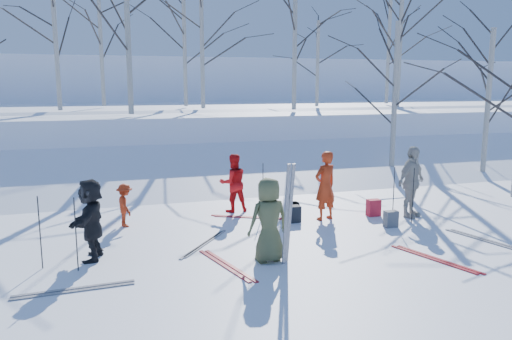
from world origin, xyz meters
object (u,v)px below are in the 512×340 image
object	(u,v)px
skier_red_north	(325,186)
backpack_grey	(391,219)
backpack_red	(373,208)
backpack_dark	(293,214)
dog	(294,206)
skier_redor_behind	(233,183)
skier_red_seated	(125,205)
skier_olive_center	(269,220)
skier_cream_east	(411,182)
skier_grey_west	(91,219)

from	to	relation	value
skier_red_north	backpack_grey	size ratio (longest dim) A/B	4.47
backpack_red	backpack_dark	bearing A→B (deg)	178.83
dog	backpack_grey	bearing A→B (deg)	117.92
skier_redor_behind	backpack_red	xyz separation A→B (m)	(3.28, -1.46, -0.55)
backpack_dark	backpack_red	bearing A→B (deg)	-1.17
backpack_grey	skier_red_seated	bearing A→B (deg)	162.68
skier_olive_center	backpack_grey	distance (m)	3.74
skier_olive_center	skier_red_north	bearing A→B (deg)	-141.00
skier_olive_center	skier_cream_east	size ratio (longest dim) A/B	0.90
skier_red_north	backpack_dark	distance (m)	1.05
backpack_red	backpack_grey	distance (m)	1.01
skier_olive_center	dog	xyz separation A→B (m)	(1.64, 2.88, -0.53)
skier_cream_east	backpack_red	size ratio (longest dim) A/B	4.24
skier_red_north	skier_red_seated	xyz separation A→B (m)	(-4.70, 0.80, -0.34)
skier_olive_center	skier_red_north	world-z (taller)	skier_red_north
skier_grey_west	backpack_dark	distance (m)	4.78
skier_red_seated	backpack_red	world-z (taller)	skier_red_seated
skier_olive_center	backpack_grey	bearing A→B (deg)	-166.56
skier_olive_center	backpack_dark	bearing A→B (deg)	-128.32
skier_cream_east	backpack_dark	xyz separation A→B (m)	(-2.98, 0.40, -0.69)
skier_grey_west	skier_redor_behind	bearing A→B (deg)	140.40
backpack_dark	skier_cream_east	bearing A→B (deg)	-7.57
skier_redor_behind	backpack_grey	size ratio (longest dim) A/B	3.99
skier_cream_east	backpack_grey	distance (m)	1.35
backpack_red	backpack_grey	bearing A→B (deg)	-96.99
skier_olive_center	skier_red_seated	world-z (taller)	skier_olive_center
skier_grey_west	dog	size ratio (longest dim) A/B	2.48
backpack_red	dog	bearing A→B (deg)	163.96
skier_red_north	skier_red_seated	world-z (taller)	skier_red_north
skier_cream_east	skier_grey_west	xyz separation A→B (m)	(-7.55, -0.89, -0.11)
backpack_dark	skier_redor_behind	bearing A→B (deg)	128.38
dog	backpack_red	xyz separation A→B (m)	(1.92, -0.55, -0.06)
skier_redor_behind	backpack_dark	distance (m)	1.89
backpack_grey	backpack_red	bearing A→B (deg)	83.01
skier_red_seated	backpack_dark	world-z (taller)	skier_red_seated
skier_redor_behind	skier_red_seated	bearing A→B (deg)	9.27
skier_cream_east	skier_grey_west	size ratio (longest dim) A/B	1.15
skier_red_north	backpack_dark	xyz separation A→B (m)	(-0.83, 0.01, -0.65)
skier_grey_west	skier_olive_center	bearing A→B (deg)	83.35
skier_redor_behind	dog	distance (m)	1.70
skier_red_seated	backpack_grey	world-z (taller)	skier_red_seated
skier_olive_center	backpack_grey	xyz separation A→B (m)	(3.44, 1.33, -0.61)
skier_red_north	backpack_grey	xyz separation A→B (m)	(1.21, -1.04, -0.66)
skier_red_north	skier_cream_east	distance (m)	2.19
skier_cream_east	skier_grey_west	world-z (taller)	skier_cream_east
dog	backpack_dark	distance (m)	0.56
backpack_dark	skier_olive_center	bearing A→B (deg)	-120.68
skier_redor_behind	skier_cream_east	distance (m)	4.48
skier_red_seated	backpack_grey	size ratio (longest dim) A/B	2.67
skier_red_north	skier_red_seated	size ratio (longest dim) A/B	1.67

